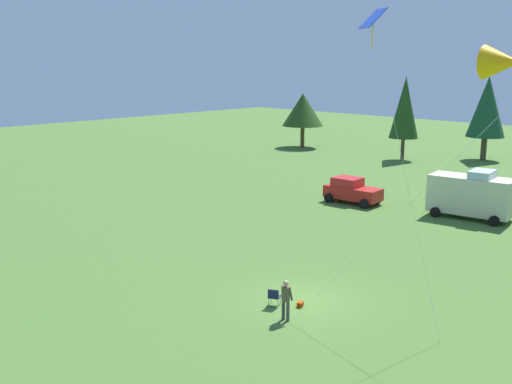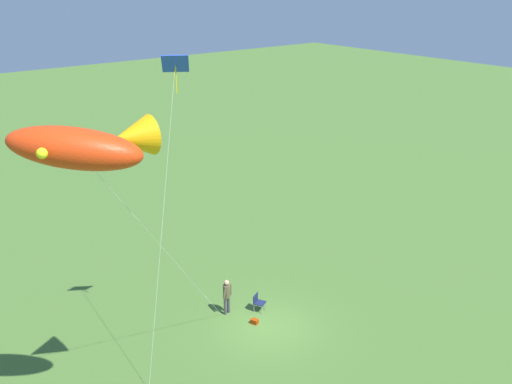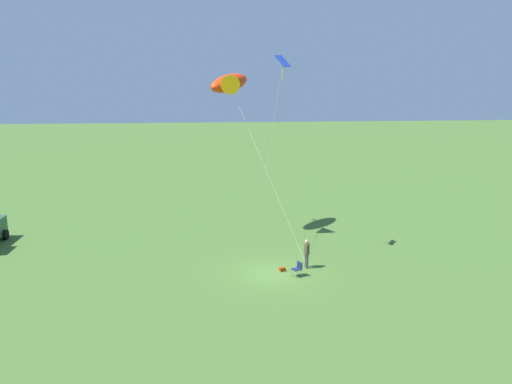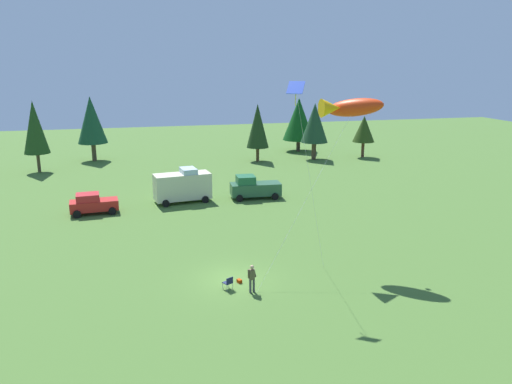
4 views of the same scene
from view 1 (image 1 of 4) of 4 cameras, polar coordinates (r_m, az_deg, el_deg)
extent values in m
plane|color=#456B2C|center=(27.17, 4.59, -10.32)|extent=(160.00, 160.00, 0.00)
cylinder|color=#3E3E42|center=(25.17, 2.62, -11.16)|extent=(0.14, 0.14, 0.85)
cylinder|color=#3E3E42|center=(25.06, 3.05, -11.27)|extent=(0.14, 0.14, 0.85)
cylinder|color=brown|center=(24.83, 2.86, -9.66)|extent=(0.39, 0.39, 0.62)
sphere|color=tan|center=(24.66, 2.87, -8.67)|extent=(0.24, 0.24, 0.24)
cylinder|color=brown|center=(24.96, 2.53, -9.45)|extent=(0.11, 0.10, 0.55)
cylinder|color=brown|center=(24.77, 3.33, -9.64)|extent=(0.23, 0.13, 0.56)
cube|color=#181F43|center=(26.48, 1.78, -9.93)|extent=(0.65, 0.65, 0.04)
cube|color=#181F43|center=(26.20, 1.65, -9.70)|extent=(0.44, 0.26, 0.40)
cylinder|color=#A5A8AD|center=(26.79, 1.45, -10.13)|extent=(0.03, 0.03, 0.42)
cylinder|color=#A5A8AD|center=(26.69, 2.33, -10.23)|extent=(0.03, 0.03, 0.42)
cylinder|color=#A5A8AD|center=(26.42, 1.21, -10.47)|extent=(0.03, 0.03, 0.42)
cylinder|color=#A5A8AD|center=(26.32, 2.10, -10.57)|extent=(0.03, 0.03, 0.42)
cube|color=#A13106|center=(26.55, 4.23, -10.62)|extent=(0.32, 0.38, 0.22)
cube|color=red|center=(45.38, 9.22, -0.07)|extent=(4.33, 2.14, 0.90)
cube|color=red|center=(45.47, 8.71, 0.97)|extent=(2.13, 1.81, 0.65)
cylinder|color=black|center=(45.42, 6.92, -0.57)|extent=(0.70, 0.28, 0.68)
cylinder|color=black|center=(47.06, 8.23, -0.15)|extent=(0.70, 0.28, 0.68)
cylinder|color=black|center=(43.91, 10.24, -1.13)|extent=(0.70, 0.28, 0.68)
cylinder|color=black|center=(45.61, 11.47, -0.68)|extent=(0.70, 0.28, 0.68)
cube|color=beige|center=(42.95, 19.77, -0.27)|extent=(5.65, 2.92, 2.50)
cube|color=silver|center=(42.49, 20.75, 1.59)|extent=(1.67, 2.20, 0.50)
cylinder|color=black|center=(43.87, 22.53, -1.91)|extent=(0.70, 0.31, 0.68)
cylinder|color=black|center=(41.62, 21.72, -2.58)|extent=(0.70, 0.31, 0.68)
cylinder|color=black|center=(44.89, 17.73, -1.23)|extent=(0.70, 0.31, 0.68)
cylinder|color=black|center=(42.70, 16.69, -1.85)|extent=(0.70, 0.31, 0.68)
cylinder|color=#4D401E|center=(74.04, 4.44, 5.29)|extent=(0.49, 0.49, 2.65)
cone|color=#234217|center=(73.71, 4.49, 7.83)|extent=(5.03, 5.03, 3.93)
cylinder|color=#483D2A|center=(66.24, 13.78, 4.01)|extent=(0.40, 0.40, 2.38)
cone|color=#1E4118|center=(65.76, 13.98, 7.83)|extent=(3.08, 3.08, 6.48)
cylinder|color=#473C2D|center=(68.84, 20.86, 3.91)|extent=(0.60, 0.60, 2.49)
cone|color=#174629|center=(68.38, 21.15, 7.59)|extent=(3.99, 3.99, 6.40)
cone|color=#F7AD0C|center=(23.26, 22.43, 11.36)|extent=(1.33, 1.24, 1.24)
cylinder|color=silver|center=(22.89, 14.28, -1.28)|extent=(7.77, 4.31, 10.43)
cylinder|color=#4C3823|center=(25.07, 3.21, -12.32)|extent=(0.04, 0.04, 0.01)
cube|color=blue|center=(22.23, 11.08, 15.91)|extent=(1.18, 1.11, 0.70)
cylinder|color=yellow|center=(22.21, 11.01, 14.44)|extent=(0.04, 0.04, 0.96)
cylinder|color=silver|center=(22.54, 14.25, 0.46)|extent=(2.68, 1.40, 11.93)
cylinder|color=#4C3823|center=(24.44, 17.10, -13.57)|extent=(0.04, 0.04, 0.01)
camera|label=2|loc=(37.36, 44.33, 16.05)|focal=42.00mm
camera|label=3|loc=(53.46, -21.09, 13.53)|focal=42.00mm
camera|label=4|loc=(23.60, -70.94, 11.15)|focal=35.00mm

